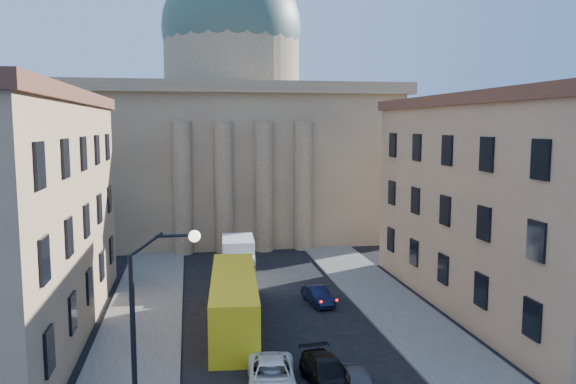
# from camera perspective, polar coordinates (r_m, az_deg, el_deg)

# --- Properties ---
(sidewalk_left) EXTENTS (5.00, 60.00, 0.15)m
(sidewalk_left) POSITION_cam_1_polar(r_m,az_deg,el_deg) (33.20, -15.31, -15.71)
(sidewalk_left) COLOR #585551
(sidewalk_left) RESTS_ON ground
(sidewalk_right) EXTENTS (5.00, 60.00, 0.15)m
(sidewalk_right) POSITION_cam_1_polar(r_m,az_deg,el_deg) (35.84, 13.81, -13.94)
(sidewalk_right) COLOR #585551
(sidewalk_right) RESTS_ON ground
(church) EXTENTS (68.02, 28.76, 36.60)m
(church) POSITION_cam_1_polar(r_m,az_deg,el_deg) (68.24, -5.59, 6.14)
(church) COLOR #80684F
(church) RESTS_ON ground
(building_right) EXTENTS (11.60, 26.60, 14.70)m
(building_right) POSITION_cam_1_polar(r_m,az_deg,el_deg) (41.49, 22.64, -0.96)
(building_right) COLOR tan
(building_right) RESTS_ON ground
(street_lamp) EXTENTS (2.62, 0.44, 8.83)m
(street_lamp) POSITION_cam_1_polar(r_m,az_deg,el_deg) (21.91, -14.06, -13.07)
(street_lamp) COLOR black
(street_lamp) RESTS_ON ground
(car_left_mid) EXTENTS (2.85, 5.25, 1.40)m
(car_left_mid) POSITION_cam_1_polar(r_m,az_deg,el_deg) (28.23, -1.66, -18.25)
(car_left_mid) COLOR white
(car_left_mid) RESTS_ON ground
(car_right_mid) EXTENTS (2.40, 4.89, 1.37)m
(car_right_mid) POSITION_cam_1_polar(r_m,az_deg,el_deg) (28.66, 4.10, -17.91)
(car_right_mid) COLOR black
(car_right_mid) RESTS_ON ground
(car_right_far) EXTENTS (1.64, 3.78, 1.27)m
(car_right_far) POSITION_cam_1_polar(r_m,az_deg,el_deg) (27.88, 7.26, -18.79)
(car_right_far) COLOR #48484D
(car_right_far) RESTS_ON ground
(car_right_distant) EXTENTS (1.78, 3.90, 1.24)m
(car_right_distant) POSITION_cam_1_polar(r_m,az_deg,el_deg) (40.59, 3.05, -10.44)
(car_right_distant) COLOR black
(car_right_distant) RESTS_ON ground
(city_bus) EXTENTS (3.64, 12.19, 3.39)m
(city_bus) POSITION_cam_1_polar(r_m,az_deg,el_deg) (35.66, -5.51, -10.91)
(city_bus) COLOR yellow
(city_bus) RESTS_ON ground
(box_truck) EXTENTS (2.84, 6.47, 3.48)m
(box_truck) POSITION_cam_1_polar(r_m,az_deg,el_deg) (45.72, -5.05, -7.14)
(box_truck) COLOR white
(box_truck) RESTS_ON ground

